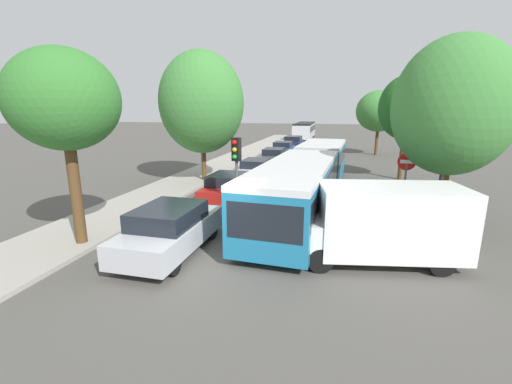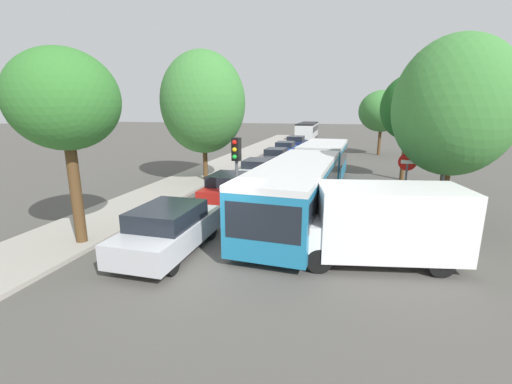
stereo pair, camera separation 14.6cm
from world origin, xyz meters
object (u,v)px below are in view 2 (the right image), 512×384
Objects in this scene: articulated_bus at (310,173)px; tree_right_far at (382,112)px; queued_car_white at (257,170)px; city_bus_rear at (307,130)px; white_van at (381,222)px; no_entry_sign at (406,177)px; queued_car_navy at (296,143)px; traffic_light at (236,161)px; queued_car_graphite at (276,157)px; tree_right_near at (451,110)px; queued_car_silver at (169,229)px; tree_right_mid at (409,108)px; tree_left_near at (63,103)px; queued_car_blue at (285,149)px; direction_sign_post at (445,163)px; queued_car_red at (229,187)px; tree_left_mid at (203,105)px.

tree_right_far reaches higher than articulated_bus.
queued_car_white is at bearing -120.46° from tree_right_far.
city_bus_rear is 43.85m from white_van.
queued_car_navy is at bearing -162.63° from no_entry_sign.
white_van is at bearing 76.68° from traffic_light.
articulated_bus is 4.13× the size of queued_car_graphite.
tree_right_far is at bearing 169.31° from articulated_bus.
tree_right_near is at bearing -89.58° from tree_right_far.
queued_car_silver is 17.23m from tree_right_mid.
tree_left_near is (-9.65, -1.06, 3.40)m from white_van.
city_bus_rear is at bearing 1.91° from queued_car_navy.
queued_car_graphite is at bearing 157.19° from tree_right_mid.
queued_car_blue is at bearing 1.44° from queued_car_silver.
tree_left_near reaches higher than direction_sign_post.
city_bus_rear reaches higher than white_van.
no_entry_sign is at bearing -117.00° from white_van.
tree_right_mid is at bearing -111.80° from queued_car_graphite.
queued_car_navy is 1.30× the size of traffic_light.
city_bus_rear is 20.68m from queued_car_blue.
no_entry_sign is 0.78× the size of direction_sign_post.
tree_right_near is (8.92, 4.81, 3.64)m from queued_car_silver.
articulated_bus is at bearing -169.53° from queued_car_navy.
queued_car_navy is 26.43m from direction_sign_post.
queued_car_red is at bearing -178.90° from queued_car_blue.
tree_right_near is (8.96, -6.94, 3.73)m from queued_car_white.
city_bus_rear is 26.25m from queued_car_graphite.
tree_right_mid is at bearing 49.49° from tree_left_near.
queued_car_silver is 5.05m from tree_left_near.
tree_left_mid is 1.26× the size of tree_right_far.
queued_car_navy is at bearing 0.63° from queued_car_white.
tree_right_mid is (12.20, 3.54, -0.14)m from tree_left_mid.
tree_right_mid reaches higher than queued_car_blue.
tree_left_mid is (-10.85, 5.64, 2.81)m from no_entry_sign.
tree_left_mid is (-3.01, -12.91, 3.97)m from queued_car_blue.
queued_car_blue is 23.62m from white_van.
tree_left_near is at bearing 165.93° from queued_car_white.
tree_right_far reaches higher than queued_car_blue.
tree_left_near reaches higher than queued_car_navy.
direction_sign_post is 10.00m from tree_right_mid.
tree_left_near is at bearing -64.58° from no_entry_sign.
queued_car_white is at bearing 142.23° from tree_right_near.
queued_car_blue is 0.65× the size of tree_right_far.
traffic_light is 7.72m from direction_sign_post.
no_entry_sign reaches higher than white_van.
queued_car_graphite is at bearing 179.95° from city_bus_rear.
tree_right_near is at bearing -98.39° from queued_car_red.
direction_sign_post reaches higher than queued_car_graphite.
queued_car_silver is at bearing -2.08° from white_van.
queued_car_blue is at bearing 115.88° from tree_right_near.
tree_left_mid reaches higher than tree_right_near.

